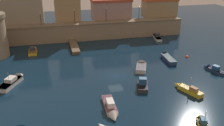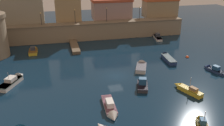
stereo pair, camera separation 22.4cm
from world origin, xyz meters
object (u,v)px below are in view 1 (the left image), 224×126
Objects in this scene: moored_boat_6 at (143,83)px; moored_boat_11 at (167,57)px; moored_boat_4 at (213,69)px; moored_boat_12 at (33,51)px; moored_boat_1 at (156,36)px; moored_boat_9 at (202,123)px; quay_lamp_3 at (139,11)px; moored_boat_8 at (111,109)px; moored_boat_7 at (187,89)px; quay_lamp_1 at (74,14)px; quay_lamp_0 at (40,17)px; moored_boat_0 at (141,66)px; mooring_buoy_0 at (187,57)px; moored_boat_3 at (14,81)px; quay_lamp_2 at (106,12)px.

moored_boat_11 is (9.20, 10.25, -0.05)m from moored_boat_6.
moored_boat_4 is at bearing -137.33° from moored_boat_11.
moored_boat_11 is at bearing -111.01° from moored_boat_12.
moored_boat_9 is at bearing 175.08° from moored_boat_1.
quay_lamp_3 is 0.80× the size of moored_boat_12.
moored_boat_1 is 1.57× the size of moored_boat_12.
moored_boat_1 reaches higher than moored_boat_6.
moored_boat_1 is 1.01× the size of moored_boat_11.
moored_boat_4 is at bearing 114.49° from moored_boat_8.
moored_boat_6 is (-13.32, -25.47, 0.00)m from moored_boat_1.
moored_boat_9 is (-11.51, -14.74, 0.00)m from moored_boat_4.
quay_lamp_1 is at bearing 2.15° from moored_boat_7.
moored_boat_1 is 1.04× the size of moored_boat_8.
quay_lamp_0 reaches higher than moored_boat_7.
moored_boat_0 is (10.34, -21.64, -6.43)m from quay_lamp_1.
mooring_buoy_0 is at bearing -4.41° from moored_boat_9.
moored_boat_6 is (-15.09, -2.77, 0.12)m from moored_boat_4.
moored_boat_0 reaches higher than moored_boat_4.
moored_boat_8 is at bearing -156.33° from moored_boat_12.
quay_lamp_0 reaches higher than moored_boat_9.
moored_boat_11 reaches higher than mooring_buoy_0.
quay_lamp_3 is 30.94m from moored_boat_6.
moored_boat_0 is 7.44m from moored_boat_11.
moored_boat_1 is 28.75m from moored_boat_6.
moored_boat_7 is at bearing -119.22° from mooring_buoy_0.
moored_boat_9 reaches higher than moored_boat_12.
moored_boat_11 is at bearing -90.43° from quay_lamp_3.
moored_boat_0 is at bearing -49.21° from quay_lamp_0.
moored_boat_3 reaches higher than mooring_buoy_0.
moored_boat_1 reaches higher than moored_boat_11.
moored_boat_3 is 8.95× the size of mooring_buoy_0.
moored_boat_9 is (10.41, -5.90, -0.01)m from moored_boat_8.
quay_lamp_1 is at bearing 36.36° from moored_boat_9.
moored_boat_9 is (-5.76, -40.79, -6.41)m from quay_lamp_3.
moored_boat_0 is 12.01m from mooring_buoy_0.
moored_boat_6 is 6.60× the size of mooring_buoy_0.
quay_lamp_0 is 4.23× the size of mooring_buoy_0.
moored_boat_12 is at bearing 42.80° from moored_boat_4.
quay_lamp_2 is (8.20, 0.00, 0.05)m from quay_lamp_1.
quay_lamp_0 is 33.65m from moored_boat_6.
moored_boat_3 is (-12.96, -22.61, -6.36)m from quay_lamp_1.
moored_boat_0 is 1.01× the size of moored_boat_7.
quay_lamp_1 reaches higher than quay_lamp_0.
moored_boat_4 is 0.73× the size of moored_boat_11.
moored_boat_3 reaches higher than moored_boat_12.
moored_boat_7 is 8.84m from moored_boat_9.
moored_boat_12 is (-18.37, 21.27, 0.02)m from moored_boat_6.
moored_boat_9 is at bearing -144.71° from moored_boat_6.
moored_boat_1 is at bearing -40.09° from quay_lamp_3.
moored_boat_6 reaches higher than moored_boat_11.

